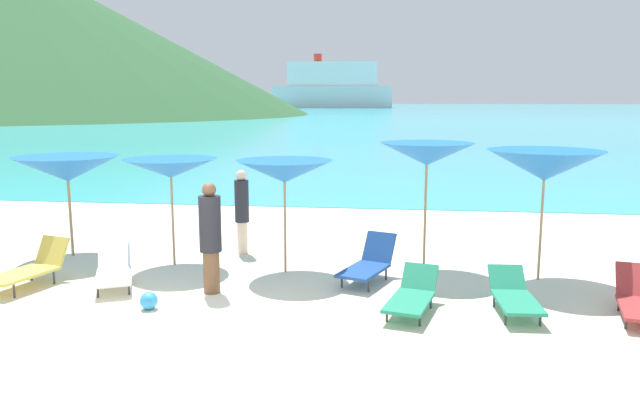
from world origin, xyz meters
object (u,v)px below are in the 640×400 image
lounge_chair_5 (514,295)px  beachgoer_1 (210,235)px  umbrella_4 (427,154)px  lounge_chair_0 (114,269)px  lounge_chair_3 (30,267)px  umbrella_5 (545,166)px  cruise_ship (332,88)px  umbrella_3 (285,172)px  lounge_chair_6 (369,263)px  beach_ball (149,301)px  umbrella_1 (67,169)px  umbrella_2 (171,168)px  lounge_chair_1 (412,295)px  beachgoer_3 (242,209)px

lounge_chair_5 → beachgoer_1: (-4.75, 0.35, 0.70)m
umbrella_4 → lounge_chair_5: (1.23, -2.22, -1.89)m
lounge_chair_0 → lounge_chair_3: size_ratio=1.06×
umbrella_5 → cruise_ship: cruise_ship is taller
beachgoer_1 → cruise_ship: cruise_ship is taller
umbrella_3 → beachgoer_1: umbrella_3 is taller
lounge_chair_6 → beach_ball: (-3.23, -1.87, -0.19)m
umbrella_4 → lounge_chair_6: umbrella_4 is taller
umbrella_1 → beachgoer_1: umbrella_1 is taller
umbrella_1 → umbrella_3: (4.51, -0.62, 0.09)m
beachgoer_1 → umbrella_4: bearing=-103.0°
umbrella_2 → beach_ball: bearing=-77.9°
beach_ball → cruise_ship: size_ratio=0.01×
umbrella_2 → lounge_chair_0: umbrella_2 is taller
umbrella_3 → lounge_chair_5: (3.77, -1.69, -1.60)m
umbrella_5 → beachgoer_1: size_ratio=1.25×
lounge_chair_0 → beachgoer_1: (1.76, -0.15, 0.68)m
lounge_chair_1 → beachgoer_1: beachgoer_1 is taller
lounge_chair_1 → beach_ball: bearing=-160.1°
lounge_chair_0 → beach_ball: (1.06, -1.06, -0.15)m
umbrella_2 → beachgoer_3: umbrella_2 is taller
umbrella_5 → lounge_chair_5: umbrella_5 is taller
umbrella_2 → umbrella_5: umbrella_5 is taller
lounge_chair_1 → lounge_chair_6: bearing=130.2°
umbrella_3 → lounge_chair_6: bearing=-13.6°
umbrella_1 → umbrella_4: size_ratio=0.93×
umbrella_1 → beachgoer_1: 4.12m
cruise_ship → lounge_chair_1: bearing=-86.1°
beachgoer_1 → beach_ball: beachgoer_1 is taller
umbrella_4 → cruise_ship: 224.67m
lounge_chair_6 → umbrella_2: bearing=-168.1°
umbrella_1 → umbrella_4: bearing=-0.8°
lounge_chair_0 → umbrella_5: bearing=-14.4°
umbrella_4 → lounge_chair_1: (-0.27, -2.36, -1.90)m
beach_ball → cruise_ship: (-21.54, 225.89, 7.56)m
lounge_chair_3 → lounge_chair_5: lounge_chair_3 is taller
lounge_chair_6 → beachgoer_3: beachgoer_3 is taller
lounge_chair_1 → lounge_chair_5: (1.51, 0.15, 0.01)m
umbrella_1 → lounge_chair_0: umbrella_1 is taller
cruise_ship → lounge_chair_5: bearing=-85.7°
umbrella_2 → beachgoer_1: 2.17m
umbrella_1 → lounge_chair_0: bearing=-45.6°
cruise_ship → umbrella_1: bearing=-87.8°
umbrella_3 → lounge_chair_1: size_ratio=1.35×
umbrella_3 → beach_ball: 3.30m
beachgoer_3 → beach_ball: size_ratio=6.42×
umbrella_1 → umbrella_5: (9.03, -0.52, 0.25)m
lounge_chair_1 → cruise_ship: 227.04m
lounge_chair_3 → lounge_chair_1: bearing=11.6°
umbrella_2 → cruise_ship: (-21.02, 223.44, 5.83)m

